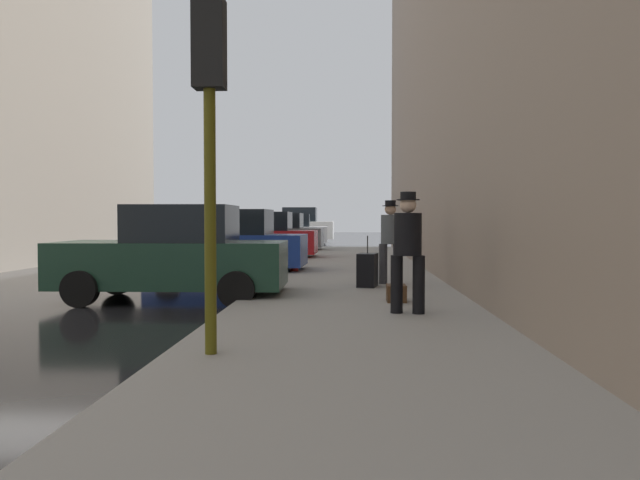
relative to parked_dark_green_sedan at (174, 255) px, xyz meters
The scene contains 14 objects.
ground_plane 2.80m from the parked_dark_green_sedan, behind, with size 120.00×120.00×0.00m, color black.
sidewalk 3.46m from the parked_dark_green_sedan, ahead, with size 4.00×40.00×0.15m, color gray.
parked_dark_green_sedan is the anchor object (origin of this frame).
parked_blue_sedan 5.34m from the parked_dark_green_sedan, 90.00° to the left, with size 4.27×2.18×1.79m.
parked_red_hatchback 11.22m from the parked_dark_green_sedan, 90.00° to the left, with size 4.24×2.13×1.79m.
parked_gray_coupe 16.74m from the parked_dark_green_sedan, 90.00° to the left, with size 4.26×2.18×1.79m.
parked_silver_sedan 22.30m from the parked_dark_green_sedan, 90.00° to the left, with size 4.27×2.18×1.79m.
parked_white_van 27.58m from the parked_dark_green_sedan, 90.00° to the left, with size 4.62×2.09×2.25m.
fire_hydrant 5.29m from the parked_dark_green_sedan, 70.03° to the left, with size 0.42×0.22×0.70m.
traffic_light 5.84m from the parked_dark_green_sedan, 70.36° to the right, with size 0.32×0.32×3.60m.
pedestrian_with_beanie 4.55m from the parked_dark_green_sedan, 24.10° to the left, with size 0.53×0.50×1.78m.
pedestrian_with_fedora 4.76m from the parked_dark_green_sedan, 29.80° to the right, with size 0.52×0.46×1.78m.
rolling_suitcase 3.85m from the parked_dark_green_sedan, 18.50° to the left, with size 0.46×0.62×1.04m.
duffel_bag 4.23m from the parked_dark_green_sedan, 14.60° to the right, with size 0.32×0.44×0.28m.
Camera 1 is at (5.92, -11.18, 1.53)m, focal length 35.00 mm.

